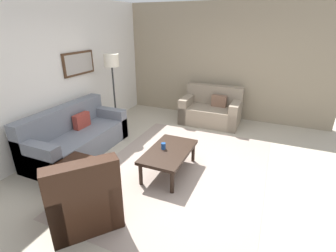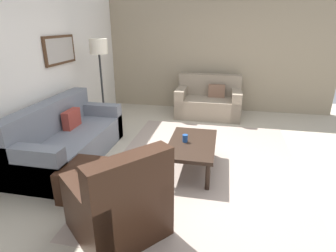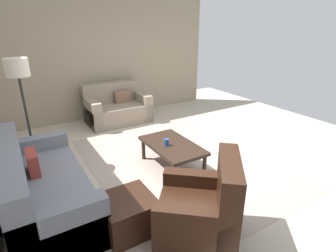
# 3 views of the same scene
# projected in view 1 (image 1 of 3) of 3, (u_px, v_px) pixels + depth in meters

# --- Properties ---
(ground_plane) EXTENTS (8.00, 8.00, 0.00)m
(ground_plane) POSITION_uv_depth(u_px,v_px,m) (181.00, 172.00, 4.18)
(ground_plane) COLOR #B2A893
(rear_partition) EXTENTS (6.00, 0.12, 2.80)m
(rear_partition) POSITION_uv_depth(u_px,v_px,m) (51.00, 76.00, 4.60)
(rear_partition) COLOR silver
(rear_partition) RESTS_ON ground_plane
(stone_feature_panel) EXTENTS (0.12, 5.20, 2.80)m
(stone_feature_panel) POSITION_uv_depth(u_px,v_px,m) (225.00, 63.00, 6.19)
(stone_feature_panel) COLOR gray
(stone_feature_panel) RESTS_ON ground_plane
(area_rug) EXTENTS (3.56, 2.67, 0.01)m
(area_rug) POSITION_uv_depth(u_px,v_px,m) (181.00, 171.00, 4.18)
(area_rug) COLOR gray
(area_rug) RESTS_ON ground_plane
(couch_main) EXTENTS (2.02, 0.88, 0.88)m
(couch_main) POSITION_uv_depth(u_px,v_px,m) (75.00, 138.00, 4.72)
(couch_main) COLOR slate
(couch_main) RESTS_ON ground_plane
(couch_loveseat) EXTENTS (0.88, 1.39, 0.88)m
(couch_loveseat) POSITION_uv_depth(u_px,v_px,m) (212.00, 110.00, 6.19)
(couch_loveseat) COLOR gray
(couch_loveseat) RESTS_ON ground_plane
(armchair_leather) EXTENTS (1.13, 1.13, 0.95)m
(armchair_leather) POSITION_uv_depth(u_px,v_px,m) (84.00, 201.00, 3.04)
(armchair_leather) COLOR black
(armchair_leather) RESTS_ON ground_plane
(ottoman) EXTENTS (0.56, 0.56, 0.40)m
(ottoman) POSITION_uv_depth(u_px,v_px,m) (76.00, 174.00, 3.76)
(ottoman) COLOR black
(ottoman) RESTS_ON ground_plane
(coffee_table) EXTENTS (1.10, 0.64, 0.41)m
(coffee_table) POSITION_uv_depth(u_px,v_px,m) (169.00, 153.00, 4.04)
(coffee_table) COLOR black
(coffee_table) RESTS_ON ground_plane
(cup) EXTENTS (0.07, 0.07, 0.10)m
(cup) POSITION_uv_depth(u_px,v_px,m) (163.00, 146.00, 4.04)
(cup) COLOR #1E478C
(cup) RESTS_ON coffee_table
(lamp_standing) EXTENTS (0.32, 0.32, 1.71)m
(lamp_standing) POSITION_uv_depth(u_px,v_px,m) (112.00, 68.00, 5.34)
(lamp_standing) COLOR black
(lamp_standing) RESTS_ON ground_plane
(framed_artwork) EXTENTS (0.84, 0.04, 0.46)m
(framed_artwork) POSITION_uv_depth(u_px,v_px,m) (79.00, 63.00, 5.08)
(framed_artwork) COLOR #472D1C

